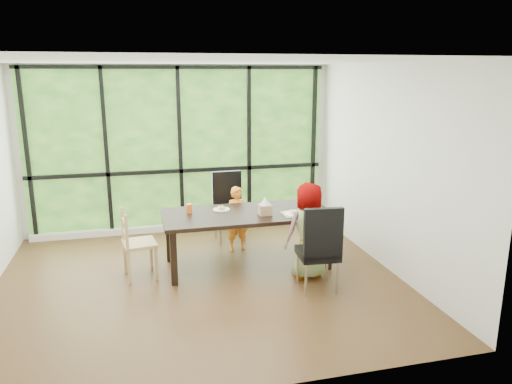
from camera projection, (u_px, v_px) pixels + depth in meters
ground at (201, 282)px, 6.11m from camera, size 5.00×5.00×0.00m
back_wall at (180, 149)px, 7.90m from camera, size 5.00×0.00×5.00m
foliage_backdrop at (180, 149)px, 7.89m from camera, size 4.80×0.02×2.65m
window_mullions at (180, 150)px, 7.85m from camera, size 4.80×0.06×2.65m
window_sill at (183, 227)px, 8.12m from camera, size 4.80×0.12×0.10m
dining_table at (247, 239)px, 6.56m from camera, size 2.31×1.18×0.75m
chair_window_leather at (230, 208)px, 7.46m from camera, size 0.47×0.47×1.08m
chair_interior_leather at (318, 247)px, 5.78m from camera, size 0.49×0.49×1.08m
chair_end_beech at (139, 243)px, 6.17m from camera, size 0.46×0.47×0.90m
child_toddler at (238, 219)px, 7.10m from camera, size 0.37×0.26×0.96m
child_older at (308, 231)px, 6.12m from camera, size 0.64×0.46×1.24m
placemat at (298, 214)px, 6.40m from camera, size 0.42×0.31×0.01m
plate_far at (221, 210)px, 6.58m from camera, size 0.23×0.23×0.01m
plate_near at (294, 214)px, 6.38m from camera, size 0.28×0.28×0.02m
orange_cup at (189, 208)px, 6.43m from camera, size 0.08×0.08×0.12m
green_cup at (317, 210)px, 6.38m from camera, size 0.07×0.07×0.11m
tissue_box at (265, 210)px, 6.35m from camera, size 0.16×0.16×0.14m
crepe_rolls_far at (221, 208)px, 6.57m from camera, size 0.10×0.12×0.04m
crepe_rolls_near at (294, 212)px, 6.37m from camera, size 0.10×0.12×0.04m
straw_white at (189, 201)px, 6.41m from camera, size 0.01×0.04×0.20m
straw_pink at (317, 204)px, 6.35m from camera, size 0.01×0.04×0.20m
tissue at (265, 201)px, 6.32m from camera, size 0.12×0.12×0.11m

